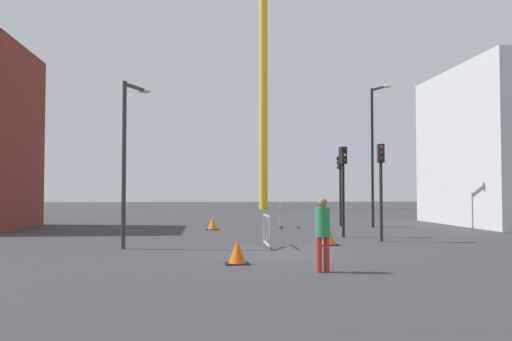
{
  "coord_description": "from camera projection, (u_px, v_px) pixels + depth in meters",
  "views": [
    {
      "loc": [
        -2.24,
        -16.46,
        1.88
      ],
      "look_at": [
        0.0,
        7.41,
        2.81
      ],
      "focal_mm": 37.79,
      "sensor_mm": 36.0,
      "label": 1
    }
  ],
  "objects": [
    {
      "name": "traffic_light_far",
      "position": [
        343.0,
        176.0,
        22.1
      ],
      "size": [
        0.31,
        0.39,
        3.71
      ],
      "color": "black",
      "rests_on": "ground"
    },
    {
      "name": "traffic_cone_orange",
      "position": [
        237.0,
        253.0,
        13.91
      ],
      "size": [
        0.62,
        0.62,
        0.62
      ],
      "color": "black",
      "rests_on": "ground"
    },
    {
      "name": "streetlamp_tall",
      "position": [
        374.0,
        145.0,
        28.04
      ],
      "size": [
        0.71,
        1.47,
        7.3
      ],
      "color": "black",
      "rests_on": "ground"
    },
    {
      "name": "streetlamp_short",
      "position": [
        128.0,
        148.0,
        17.84
      ],
      "size": [
        0.81,
        1.27,
        5.51
      ],
      "color": "#2D2D30",
      "rests_on": "ground"
    },
    {
      "name": "traffic_cone_by_barrier",
      "position": [
        213.0,
        224.0,
        26.38
      ],
      "size": [
        0.63,
        0.63,
        0.64
      ],
      "color": "black",
      "rests_on": "ground"
    },
    {
      "name": "safety_barrier_mid_span",
      "position": [
        280.0,
        217.0,
        28.03
      ],
      "size": [
        0.39,
        2.32,
        1.08
      ],
      "color": "gray",
      "rests_on": "ground"
    },
    {
      "name": "traffic_cone_striped",
      "position": [
        328.0,
        236.0,
        18.82
      ],
      "size": [
        0.67,
        0.67,
        0.68
      ],
      "color": "black",
      "rests_on": "ground"
    },
    {
      "name": "pedestrian_walking",
      "position": [
        323.0,
        229.0,
        12.53
      ],
      "size": [
        0.34,
        0.34,
        1.73
      ],
      "color": "red",
      "rests_on": "ground"
    },
    {
      "name": "traffic_light_island",
      "position": [
        381.0,
        175.0,
        20.17
      ],
      "size": [
        0.27,
        0.38,
        3.65
      ],
      "color": "#232326",
      "rests_on": "ground"
    },
    {
      "name": "safety_barrier_front",
      "position": [
        267.0,
        230.0,
        18.22
      ],
      "size": [
        0.08,
        1.88,
        1.08
      ],
      "color": "#B2B5BA",
      "rests_on": "ground"
    },
    {
      "name": "ground",
      "position": [
        279.0,
        253.0,
        16.51
      ],
      "size": [
        160.0,
        160.0,
        0.0
      ],
      "primitive_type": "plane",
      "color": "#333335"
    },
    {
      "name": "traffic_light_verge",
      "position": [
        340.0,
        179.0,
        29.06
      ],
      "size": [
        0.38,
        0.28,
        3.78
      ],
      "color": "black",
      "rests_on": "ground"
    },
    {
      "name": "construction_crane",
      "position": [
        262.0,
        40.0,
        57.47
      ],
      "size": [
        11.51,
        13.6,
        28.2
      ],
      "color": "yellow",
      "rests_on": "ground"
    }
  ]
}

